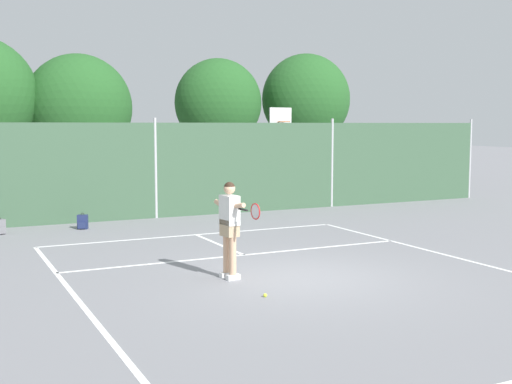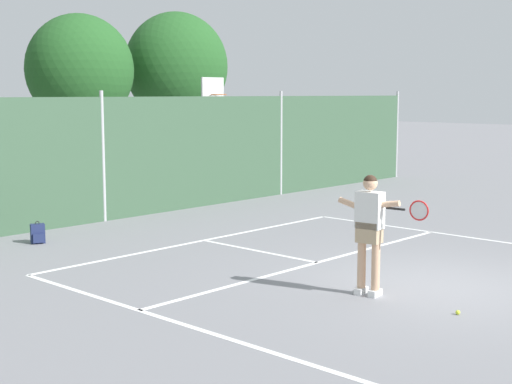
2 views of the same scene
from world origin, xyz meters
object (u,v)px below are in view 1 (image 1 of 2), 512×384
at_px(backpack_navy, 83,222).
at_px(tennis_ball, 265,295).
at_px(backpack_grey, 0,227).
at_px(basketball_hoop, 280,141).
at_px(tennis_player, 230,221).

bearing_deg(backpack_navy, tennis_ball, -81.33).
bearing_deg(backpack_grey, backpack_navy, -1.61).
relative_size(basketball_hoop, backpack_navy, 7.67).
xyz_separation_m(tennis_player, backpack_grey, (-3.52, 7.32, -0.92)).
height_order(tennis_ball, backpack_grey, backpack_grey).
bearing_deg(backpack_grey, tennis_player, -64.35).
distance_m(basketball_hoop, tennis_player, 12.26).
xyz_separation_m(backpack_grey, backpack_navy, (2.17, -0.06, 0.00)).
height_order(tennis_ball, backpack_navy, backpack_navy).
distance_m(tennis_ball, backpack_grey, 9.49).
distance_m(basketball_hoop, backpack_navy, 8.72).
bearing_deg(tennis_ball, backpack_grey, 111.71).
bearing_deg(basketball_hoop, tennis_ball, -119.13).
bearing_deg(backpack_navy, backpack_grey, 178.39).
bearing_deg(basketball_hoop, tennis_player, -122.51).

